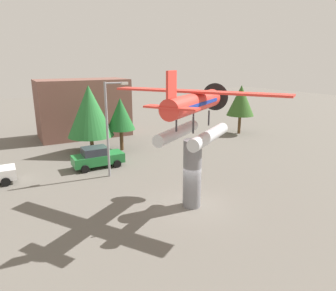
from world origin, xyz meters
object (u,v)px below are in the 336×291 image
at_px(tree_east, 90,111).
at_px(tree_far_east, 241,101).
at_px(car_mid_green, 97,157).
at_px(streetlight_primary, 110,122).
at_px(floatplane_monument, 194,111).
at_px(tree_center_back, 121,114).
at_px(display_pedestal, 192,174).
at_px(storefront_building, 83,108).

height_order(tree_east, tree_far_east, tree_east).
relative_size(car_mid_green, streetlight_primary, 0.58).
bearing_deg(floatplane_monument, tree_far_east, 7.05).
distance_m(tree_center_back, tree_far_east, 15.46).
xyz_separation_m(car_mid_green, tree_east, (0.81, 4.62, 3.21)).
bearing_deg(display_pedestal, storefront_building, 92.51).
height_order(display_pedestal, tree_far_east, tree_far_east).
xyz_separation_m(tree_east, tree_center_back, (2.85, -0.63, -0.44)).
distance_m(floatplane_monument, storefront_building, 22.10).
xyz_separation_m(tree_east, tree_far_east, (18.30, -0.64, -0.01)).
bearing_deg(tree_far_east, storefront_building, 154.51).
bearing_deg(tree_center_back, tree_far_east, -0.03).
distance_m(floatplane_monument, tree_far_east, 21.20).
bearing_deg(tree_far_east, streetlight_primary, -160.88).
distance_m(display_pedestal, tree_center_back, 13.96).
xyz_separation_m(storefront_building, tree_east, (-1.21, -7.51, 0.74)).
relative_size(display_pedestal, storefront_building, 0.41).
height_order(display_pedestal, car_mid_green, display_pedestal).
xyz_separation_m(display_pedestal, floatplane_monument, (0.11, 0.07, 3.77)).
height_order(storefront_building, tree_far_east, storefront_building).
relative_size(display_pedestal, tree_east, 0.64).
distance_m(tree_east, tree_far_east, 18.31).
bearing_deg(tree_east, car_mid_green, -99.98).
bearing_deg(display_pedestal, car_mid_green, 106.82).
bearing_deg(storefront_building, streetlight_primary, -96.28).
height_order(display_pedestal, floatplane_monument, floatplane_monument).
bearing_deg(floatplane_monument, display_pedestal, 180.00).
relative_size(floatplane_monument, streetlight_primary, 1.29).
relative_size(car_mid_green, tree_center_back, 0.80).
distance_m(car_mid_green, tree_far_east, 19.78).
xyz_separation_m(tree_center_back, tree_far_east, (15.45, -0.01, 0.43)).
bearing_deg(tree_far_east, car_mid_green, -168.24).
distance_m(display_pedestal, storefront_building, 22.06).
bearing_deg(tree_center_back, streetlight_primary, -116.57).
bearing_deg(display_pedestal, tree_center_back, 87.22).
bearing_deg(car_mid_green, storefront_building, 80.53).
bearing_deg(streetlight_primary, display_pedestal, -70.76).
relative_size(tree_east, tree_center_back, 1.25).
relative_size(display_pedestal, car_mid_green, 1.00).
height_order(floatplane_monument, car_mid_green, floatplane_monument).
relative_size(floatplane_monument, tree_center_back, 1.77).
bearing_deg(storefront_building, tree_center_back, -78.63).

